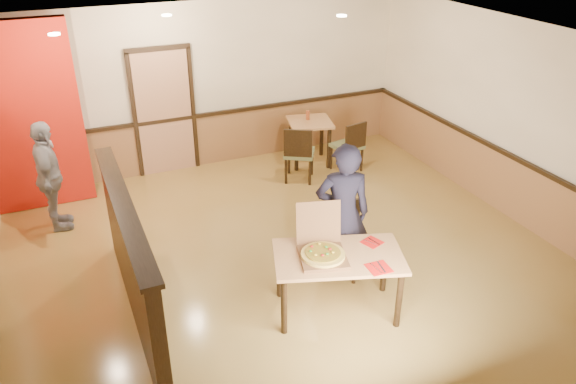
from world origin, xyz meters
name	(u,v)px	position (x,y,z in m)	size (l,w,h in m)	color
floor	(292,264)	(0.00, 0.00, 0.00)	(7.00, 7.00, 0.00)	#AB8942
ceiling	(293,47)	(0.00, 0.00, 2.80)	(7.00, 7.00, 0.00)	black
wall_back	(209,86)	(0.00, 3.50, 1.40)	(7.00, 7.00, 0.00)	#FFEFC7
wall_right	(520,124)	(3.50, 0.00, 1.40)	(7.00, 7.00, 0.00)	#FFEFC7
wainscot_back	(213,139)	(0.00, 3.47, 0.45)	(7.00, 0.04, 0.90)	olive
chair_rail_back	(211,114)	(0.00, 3.45, 0.92)	(7.00, 0.06, 0.06)	black
wainscot_right	(506,185)	(3.47, 0.00, 0.45)	(0.04, 7.00, 0.90)	olive
chair_rail_right	(511,156)	(3.45, 0.00, 0.92)	(0.06, 7.00, 0.06)	black
back_door	(164,113)	(-0.80, 3.46, 1.05)	(0.90, 0.06, 2.10)	tan
booth_partition	(131,260)	(-2.00, -0.20, 0.74)	(0.20, 3.10, 1.44)	black
red_accent_panel	(23,119)	(-2.90, 3.00, 1.40)	(1.60, 0.20, 2.78)	red
spot_a	(54,34)	(-2.30, 1.80, 2.78)	(0.14, 0.14, 0.02)	#FEF3B2
spot_b	(167,15)	(-0.80, 2.50, 2.78)	(0.14, 0.14, 0.02)	#FEF3B2
spot_c	(342,16)	(1.40, 1.50, 2.78)	(0.14, 0.14, 0.02)	#FEF3B2
main_table	(338,263)	(0.09, -1.04, 0.64)	(1.59, 1.21, 0.75)	tan
diner_chair	(340,235)	(0.49, -0.35, 0.52)	(0.65, 0.65, 0.95)	olive
side_chair_left	(299,152)	(1.08, 2.18, 0.53)	(0.66, 0.66, 0.97)	olive
side_chair_right	(350,145)	(2.03, 2.17, 0.50)	(0.53, 0.53, 0.91)	olive
side_table	(310,131)	(1.57, 2.79, 0.61)	(0.88, 0.88, 0.78)	tan
diner	(343,214)	(0.43, -0.49, 0.90)	(0.66, 0.43, 1.80)	black
passerby	(50,177)	(-2.70, 2.17, 0.80)	(0.94, 0.39, 1.61)	#95949C
pizza_box	(322,251)	(-0.08, -0.98, 0.82)	(0.64, 0.70, 0.53)	brown
pizza	(323,254)	(-0.10, -1.03, 0.81)	(0.48, 0.48, 0.03)	#E6C353
napkin_near	(379,268)	(0.36, -1.43, 0.76)	(0.25, 0.25, 0.01)	red
napkin_far	(372,242)	(0.56, -0.97, 0.76)	(0.26, 0.26, 0.01)	red
condiment	(308,115)	(1.57, 2.87, 0.86)	(0.06, 0.06, 0.16)	#923E1A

